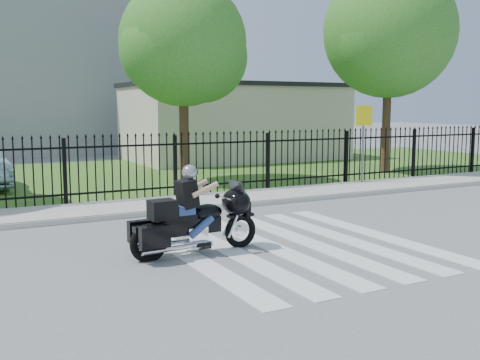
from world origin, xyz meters
name	(u,v)px	position (x,y,z in m)	size (l,w,h in m)	color
ground	(293,246)	(0.00, 0.00, 0.00)	(120.00, 120.00, 0.00)	slate
crosswalk	(293,245)	(0.00, 0.00, 0.01)	(5.00, 5.50, 0.01)	silver
sidewalk	(189,202)	(0.00, 5.00, 0.06)	(40.00, 2.00, 0.12)	#ADAAA3
curb	(205,208)	(0.00, 4.00, 0.06)	(40.00, 0.12, 0.12)	#ADAAA3
grass_strip	(117,176)	(0.00, 12.00, 0.01)	(40.00, 12.00, 0.02)	#325F20
iron_fence	(175,167)	(0.00, 6.00, 0.90)	(26.00, 0.04, 1.80)	black
tree_mid	(183,43)	(1.50, 9.00, 4.67)	(4.20, 4.20, 6.78)	#382316
tree_right	(389,32)	(9.50, 8.00, 5.39)	(5.00, 5.00, 7.90)	#382316
building_low	(234,124)	(7.00, 16.00, 1.75)	(10.00, 6.00, 3.50)	beige
building_low_roof	(234,85)	(7.00, 16.00, 3.60)	(10.20, 6.20, 0.20)	black
motorcycle_rider	(193,217)	(-1.89, 0.32, 0.67)	(2.47, 0.81, 1.63)	black
traffic_sign	(364,128)	(6.44, 5.69, 1.91)	(0.53, 0.23, 2.50)	slate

